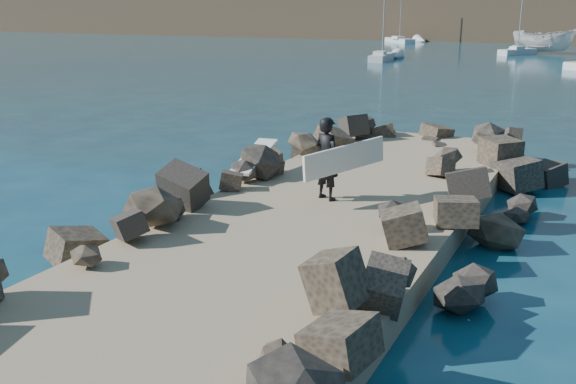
{
  "coord_description": "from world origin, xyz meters",
  "views": [
    {
      "loc": [
        5.54,
        -12.11,
        5.07
      ],
      "look_at": [
        0.0,
        -1.0,
        1.5
      ],
      "focal_mm": 40.0,
      "sensor_mm": 36.0,
      "label": 1
    }
  ],
  "objects_px": {
    "boat_imported": "(543,41)",
    "surfer_with_board": "(330,159)",
    "sailboat_e": "(399,40)",
    "surfboard_resting": "(254,160)"
  },
  "relations": [
    {
      "from": "surfboard_resting",
      "to": "surfer_with_board",
      "type": "distance_m",
      "value": 3.03
    },
    {
      "from": "surfboard_resting",
      "to": "sailboat_e",
      "type": "bearing_deg",
      "value": 96.53
    },
    {
      "from": "surfboard_resting",
      "to": "surfer_with_board",
      "type": "height_order",
      "value": "surfer_with_board"
    },
    {
      "from": "surfer_with_board",
      "to": "surfboard_resting",
      "type": "bearing_deg",
      "value": 156.73
    },
    {
      "from": "boat_imported",
      "to": "surfboard_resting",
      "type": "bearing_deg",
      "value": -167.14
    },
    {
      "from": "boat_imported",
      "to": "sailboat_e",
      "type": "xyz_separation_m",
      "value": [
        -22.07,
        16.44,
        -1.05
      ]
    },
    {
      "from": "boat_imported",
      "to": "sailboat_e",
      "type": "relative_size",
      "value": 0.78
    },
    {
      "from": "sailboat_e",
      "to": "boat_imported",
      "type": "bearing_deg",
      "value": -36.69
    },
    {
      "from": "boat_imported",
      "to": "surfer_with_board",
      "type": "xyz_separation_m",
      "value": [
        1.71,
        -67.05,
        0.22
      ]
    },
    {
      "from": "boat_imported",
      "to": "surfer_with_board",
      "type": "relative_size",
      "value": 3.19
    }
  ]
}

